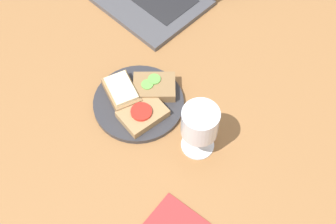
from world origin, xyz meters
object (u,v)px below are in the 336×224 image
(sandwich_with_cheese, at_px, (122,91))
(sandwich_with_tomato, at_px, (142,114))
(plate, at_px, (140,102))
(sandwich_with_cucumber, at_px, (154,87))
(wine_glass, at_px, (200,124))

(sandwich_with_cheese, distance_m, sandwich_with_tomato, 0.08)
(plate, height_order, sandwich_with_cucumber, sandwich_with_cucumber)
(sandwich_with_cucumber, bearing_deg, wine_glass, -10.73)
(sandwich_with_tomato, distance_m, wine_glass, 0.16)
(plate, height_order, sandwich_with_tomato, sandwich_with_tomato)
(sandwich_with_cucumber, relative_size, sandwich_with_tomato, 1.10)
(sandwich_with_tomato, bearing_deg, sandwich_with_cucumber, 115.40)
(plate, distance_m, sandwich_with_cheese, 0.05)
(sandwich_with_cucumber, bearing_deg, sandwich_with_cheese, -124.25)
(sandwich_with_cheese, height_order, sandwich_with_tomato, sandwich_with_cheese)
(plate, height_order, wine_glass, wine_glass)
(plate, relative_size, sandwich_with_cheese, 1.87)
(plate, bearing_deg, sandwich_with_tomato, -35.08)
(sandwich_with_tomato, height_order, wine_glass, wine_glass)
(sandwich_with_cheese, bearing_deg, wine_glass, 8.45)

